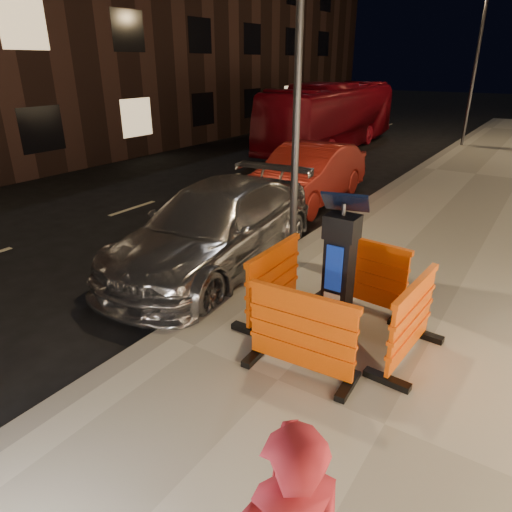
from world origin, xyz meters
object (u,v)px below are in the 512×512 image
Objects in this scene: barrier_back at (364,274)px; barrier_kerbside at (273,282)px; barrier_front at (301,334)px; barrier_bldgside at (411,321)px; parking_kiosk at (339,271)px; car_red at (306,203)px; car_silver at (217,265)px; bus_doubledecker at (330,148)px.

barrier_back is 1.34m from barrier_kerbside.
barrier_front is 1.00× the size of barrier_bldgside.
barrier_kerbside is at bearing -178.07° from parking_kiosk.
car_silver is at bearing -85.97° from car_red.
car_red is (-0.52, 4.55, 0.00)m from car_silver.
barrier_front and barrier_back have the same top height.
barrier_kerbside and barrier_bldgside have the same top height.
bus_doubledecker reaches higher than car_red.
barrier_front is 1.00× the size of barrier_kerbside.
car_silver is at bearing 140.70° from barrier_front.
car_silver is at bearing 159.99° from parking_kiosk.
parking_kiosk is 1.40× the size of barrier_bldgside.
barrier_bldgside reaches higher than car_red.
car_red is at bearing 130.42° from barrier_back.
parking_kiosk is at bearing -85.07° from barrier_back.
barrier_back is at bearing 91.93° from parking_kiosk.
parking_kiosk is at bearing -27.53° from car_silver.
barrier_bldgside is (0.95, -0.95, 0.00)m from barrier_back.
barrier_bldgside is at bearing -22.44° from car_silver.
barrier_kerbside is 14.71m from bus_doubledecker.
barrier_back is at bearing -9.76° from car_silver.
barrier_back reaches higher than car_red.
barrier_back is 14.24m from bus_doubledecker.
barrier_front and barrier_kerbside have the same top height.
bus_doubledecker is at bearing 108.34° from car_red.
barrier_kerbside is at bearing -130.07° from barrier_back.
barrier_kerbside is 0.26× the size of car_silver.
car_red is (-2.45, 5.71, -0.67)m from barrier_kerbside.
car_red is (-3.40, 6.66, -0.67)m from barrier_front.
barrier_front is at bearing -68.52° from bus_doubledecker.
barrier_bldgside is 7.21m from car_red.
barrier_front is (0.00, -0.95, -0.41)m from parking_kiosk.
barrier_bldgside reaches higher than car_silver.
barrier_back and barrier_bldgside have the same top height.
barrier_front is at bearing -65.44° from car_red.
barrier_kerbside is 6.25m from car_red.
parking_kiosk reaches higher than bus_doubledecker.
barrier_bldgside is (0.95, 0.95, 0.00)m from barrier_front.
barrier_back is (0.00, 1.90, 0.00)m from barrier_front.
barrier_bldgside is at bearing -63.89° from bus_doubledecker.
barrier_kerbside is 0.29× the size of car_red.
bus_doubledecker is at bearing 21.73° from barrier_kerbside.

